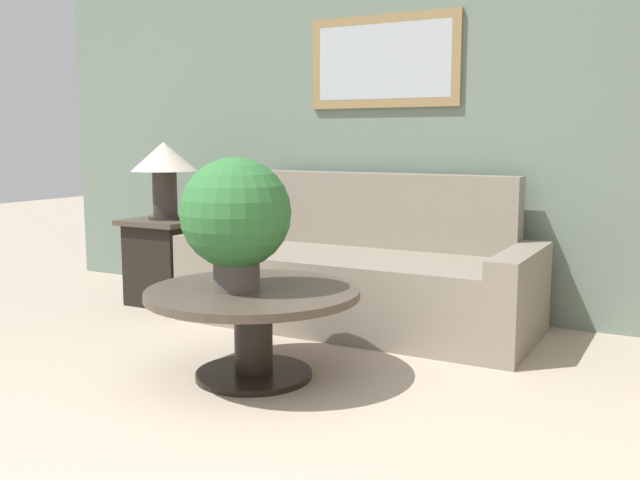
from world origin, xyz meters
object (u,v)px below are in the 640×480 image
(coffee_table, at_px, (253,313))
(potted_plant_on_table, at_px, (236,216))
(table_lamp, at_px, (164,165))
(couch_main, at_px, (360,278))
(side_table, at_px, (167,260))

(coffee_table, height_order, potted_plant_on_table, potted_plant_on_table)
(table_lamp, relative_size, potted_plant_on_table, 0.85)
(couch_main, xyz_separation_m, side_table, (-1.48, -0.13, 0.01))
(table_lamp, bearing_deg, side_table, -45.00)
(coffee_table, distance_m, potted_plant_on_table, 0.49)
(side_table, bearing_deg, coffee_table, -36.15)
(side_table, height_order, table_lamp, table_lamp)
(couch_main, relative_size, side_table, 3.61)
(side_table, height_order, potted_plant_on_table, potted_plant_on_table)
(table_lamp, xyz_separation_m, potted_plant_on_table, (1.40, -1.12, -0.19))
(couch_main, height_order, side_table, couch_main)
(couch_main, height_order, potted_plant_on_table, potted_plant_on_table)
(side_table, bearing_deg, table_lamp, 135.00)
(table_lamp, bearing_deg, coffee_table, -36.15)
(table_lamp, distance_m, potted_plant_on_table, 1.81)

